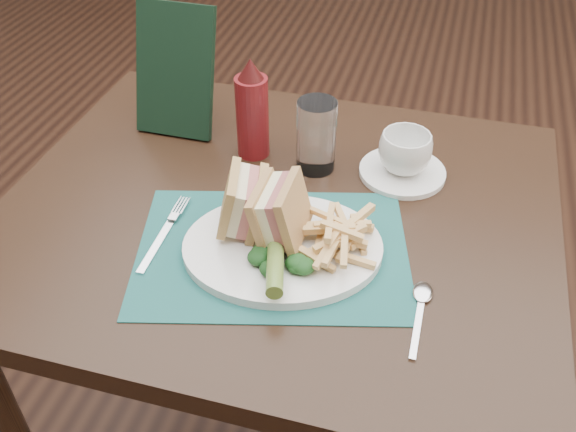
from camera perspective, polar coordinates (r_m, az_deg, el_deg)
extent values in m
plane|color=black|center=(1.92, 3.46, -7.63)|extent=(7.00, 7.00, 0.00)
cube|color=#1A5451|center=(0.97, -1.39, -3.13)|extent=(0.47, 0.38, 0.00)
cylinder|color=#56762C|center=(0.90, -1.14, -4.20)|extent=(0.05, 0.12, 0.03)
cylinder|color=white|center=(1.14, 10.12, 3.87)|extent=(0.17, 0.17, 0.01)
imported|color=white|center=(1.12, 10.35, 5.57)|extent=(0.11, 0.11, 0.07)
cylinder|color=white|center=(1.11, 2.53, 7.12)|extent=(0.09, 0.09, 0.13)
cube|color=black|center=(1.22, -10.02, 12.60)|extent=(0.15, 0.09, 0.23)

